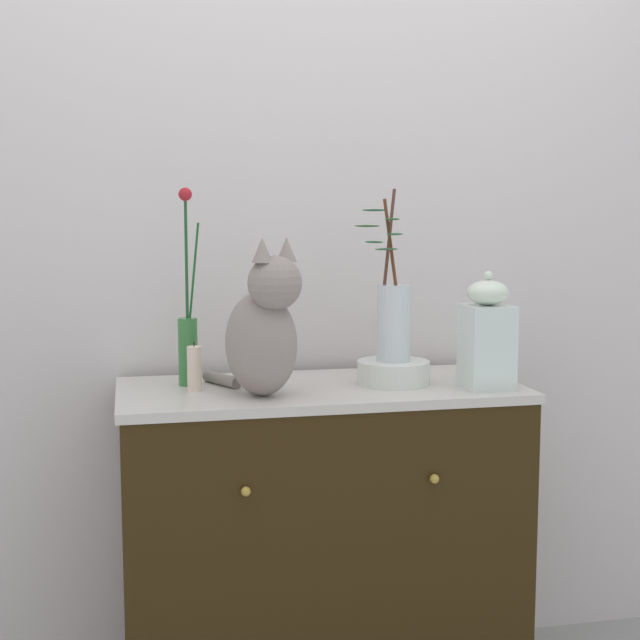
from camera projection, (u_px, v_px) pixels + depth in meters
name	position (u px, v px, depth m)	size (l,w,h in m)	color
wall_back	(297.00, 240.00, 2.67)	(4.40, 0.08, 2.60)	silver
sideboard	(320.00, 547.00, 2.45)	(1.09, 0.52, 0.91)	#2F200C
cat_sitting	(264.00, 329.00, 2.24)	(0.26, 0.37, 0.41)	gray
vase_slim_green	(188.00, 335.00, 2.39)	(0.06, 0.05, 0.53)	#36783A
bowl_porcelain	(393.00, 372.00, 2.42)	(0.20, 0.20, 0.06)	white
vase_glass_clear	(393.00, 317.00, 2.40)	(0.15, 0.18, 0.47)	silver
jar_lidded_porcelain	(487.00, 336.00, 2.35)	(0.12, 0.12, 0.31)	silver
candle_pillar	(195.00, 369.00, 2.31)	(0.04, 0.04, 0.13)	beige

